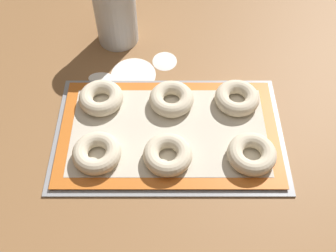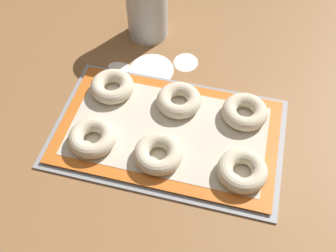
{
  "view_description": "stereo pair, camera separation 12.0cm",
  "coord_description": "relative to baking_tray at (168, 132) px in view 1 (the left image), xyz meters",
  "views": [
    {
      "loc": [
        -0.01,
        -0.5,
        0.68
      ],
      "look_at": [
        -0.01,
        -0.02,
        0.03
      ],
      "focal_mm": 42.0,
      "sensor_mm": 36.0,
      "label": 1
    },
    {
      "loc": [
        0.11,
        -0.49,
        0.68
      ],
      "look_at": [
        -0.01,
        -0.02,
        0.03
      ],
      "focal_mm": 42.0,
      "sensor_mm": 36.0,
      "label": 2
    }
  ],
  "objects": [
    {
      "name": "ground_plane",
      "position": [
        0.01,
        0.02,
        -0.0
      ],
      "size": [
        2.8,
        2.8,
        0.0
      ],
      "primitive_type": "plane",
      "color": "olive"
    },
    {
      "name": "baking_tray",
      "position": [
        0.0,
        0.0,
        0.0
      ],
      "size": [
        0.48,
        0.3,
        0.01
      ],
      "color": "#93969B",
      "rests_on": "ground_plane"
    },
    {
      "name": "baking_mat",
      "position": [
        0.0,
        0.0,
        0.01
      ],
      "size": [
        0.46,
        0.27,
        0.0
      ],
      "color": "orange",
      "rests_on": "baking_tray"
    },
    {
      "name": "bagel_front_left",
      "position": [
        -0.14,
        -0.07,
        0.02
      ],
      "size": [
        0.1,
        0.1,
        0.03
      ],
      "color": "beige",
      "rests_on": "baking_mat"
    },
    {
      "name": "bagel_front_center",
      "position": [
        -0.0,
        -0.07,
        0.02
      ],
      "size": [
        0.1,
        0.1,
        0.03
      ],
      "color": "beige",
      "rests_on": "baking_mat"
    },
    {
      "name": "bagel_front_right",
      "position": [
        0.16,
        -0.07,
        0.02
      ],
      "size": [
        0.1,
        0.1,
        0.03
      ],
      "color": "beige",
      "rests_on": "baking_mat"
    },
    {
      "name": "bagel_back_left",
      "position": [
        -0.15,
        0.08,
        0.02
      ],
      "size": [
        0.1,
        0.1,
        0.03
      ],
      "color": "beige",
      "rests_on": "baking_mat"
    },
    {
      "name": "bagel_back_center",
      "position": [
        0.0,
        0.07,
        0.02
      ],
      "size": [
        0.1,
        0.1,
        0.03
      ],
      "color": "beige",
      "rests_on": "baking_mat"
    },
    {
      "name": "bagel_back_right",
      "position": [
        0.15,
        0.08,
        0.02
      ],
      "size": [
        0.1,
        0.1,
        0.03
      ],
      "color": "beige",
      "rests_on": "baking_mat"
    },
    {
      "name": "flour_canister",
      "position": [
        -0.13,
        0.3,
        0.09
      ],
      "size": [
        0.11,
        0.11,
        0.18
      ],
      "color": "silver",
      "rests_on": "ground_plane"
    },
    {
      "name": "flour_patch_near",
      "position": [
        -0.08,
        0.17,
        -0.0
      ],
      "size": [
        0.11,
        0.11,
        0.0
      ],
      "color": "white",
      "rests_on": "ground_plane"
    },
    {
      "name": "flour_patch_far",
      "position": [
        -0.16,
        0.16,
        -0.0
      ],
      "size": [
        0.06,
        0.04,
        0.0
      ],
      "color": "white",
      "rests_on": "ground_plane"
    },
    {
      "name": "flour_patch_side",
      "position": [
        -0.01,
        0.22,
        -0.0
      ],
      "size": [
        0.06,
        0.07,
        0.0
      ],
      "color": "white",
      "rests_on": "ground_plane"
    }
  ]
}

